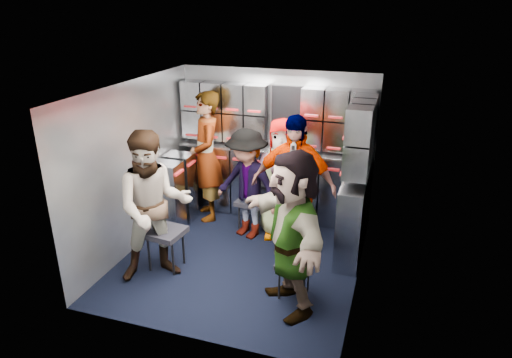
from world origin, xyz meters
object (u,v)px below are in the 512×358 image
(attendant_standing, at_px, (207,157))
(attendant_arc_a, at_px, (154,207))
(attendant_arc_b, at_px, (247,184))
(jump_seat_near_right, at_px, (294,265))
(attendant_arc_d, at_px, (293,187))
(attendant_arc_e, at_px, (292,233))
(jump_seat_mid_left, at_px, (251,203))
(attendant_arc_c, at_px, (282,179))
(jump_seat_center, at_px, (285,203))
(jump_seat_near_left, at_px, (165,234))
(jump_seat_mid_right, at_px, (295,219))

(attendant_standing, distance_m, attendant_arc_a, 1.60)
(attendant_arc_b, bearing_deg, jump_seat_near_right, -29.70)
(attendant_arc_a, bearing_deg, attendant_arc_b, 28.26)
(attendant_arc_d, height_order, attendant_arc_e, attendant_arc_d)
(jump_seat_mid_left, relative_size, attendant_arc_c, 0.27)
(jump_seat_center, xyz_separation_m, attendant_arc_e, (0.48, -1.63, 0.45))
(attendant_arc_c, bearing_deg, attendant_arc_a, -135.51)
(jump_seat_near_left, height_order, jump_seat_mid_left, jump_seat_near_left)
(jump_seat_near_right, bearing_deg, jump_seat_near_left, 177.09)
(jump_seat_mid_right, xyz_separation_m, attendant_arc_e, (0.24, -1.23, 0.48))
(jump_seat_center, xyz_separation_m, attendant_arc_d, (0.24, -0.57, 0.49))
(jump_seat_near_left, height_order, attendant_arc_c, attendant_arc_c)
(jump_seat_near_left, xyz_separation_m, attendant_arc_b, (0.65, 1.05, 0.30))
(jump_seat_mid_left, relative_size, jump_seat_center, 0.93)
(jump_seat_mid_left, relative_size, jump_seat_near_right, 1.04)
(attendant_arc_b, distance_m, attendant_arc_d, 0.73)
(attendant_arc_b, height_order, attendant_arc_e, attendant_arc_e)
(jump_seat_near_right, relative_size, attendant_arc_d, 0.24)
(attendant_arc_c, bearing_deg, jump_seat_center, 82.96)
(jump_seat_near_left, height_order, jump_seat_mid_right, jump_seat_near_left)
(attendant_arc_c, bearing_deg, jump_seat_mid_left, 168.21)
(jump_seat_mid_left, distance_m, attendant_arc_a, 1.62)
(attendant_arc_a, bearing_deg, jump_seat_mid_right, 7.33)
(jump_seat_mid_left, height_order, attendant_standing, attendant_standing)
(jump_seat_near_left, xyz_separation_m, attendant_arc_a, (0.00, -0.18, 0.43))
(attendant_arc_d, bearing_deg, attendant_arc_e, -75.63)
(jump_seat_near_right, bearing_deg, jump_seat_mid_left, 125.03)
(attendant_arc_d, relative_size, attendant_arc_e, 1.04)
(attendant_arc_a, bearing_deg, attendant_arc_c, 17.77)
(jump_seat_mid_left, xyz_separation_m, attendant_arc_c, (0.44, -0.04, 0.42))
(jump_seat_center, bearing_deg, attendant_arc_b, -143.47)
(attendant_standing, xyz_separation_m, attendant_arc_c, (1.16, -0.23, -0.11))
(attendant_arc_c, relative_size, attendant_arc_e, 0.95)
(attendant_standing, relative_size, attendant_arc_c, 1.14)
(jump_seat_near_left, distance_m, jump_seat_center, 1.75)
(jump_seat_near_left, bearing_deg, attendant_arc_e, -9.42)
(attendant_arc_b, bearing_deg, jump_seat_mid_right, 15.13)
(attendant_standing, xyz_separation_m, attendant_arc_e, (1.64, -1.68, -0.07))
(attendant_arc_b, xyz_separation_m, attendant_arc_d, (0.67, -0.25, 0.15))
(jump_seat_near_right, relative_size, attendant_arc_c, 0.26)
(attendant_standing, relative_size, attendant_arc_e, 1.08)
(attendant_standing, bearing_deg, attendant_arc_c, 47.99)
(jump_seat_near_right, height_order, attendant_standing, attendant_standing)
(attendant_arc_a, relative_size, attendant_arc_d, 0.97)
(attendant_arc_b, relative_size, attendant_arc_d, 0.83)
(jump_seat_mid_left, relative_size, attendant_arc_d, 0.25)
(jump_seat_mid_left, xyz_separation_m, jump_seat_mid_right, (0.67, -0.25, -0.02))
(attendant_arc_d, bearing_deg, jump_seat_mid_right, 91.42)
(jump_seat_mid_right, distance_m, attendant_arc_a, 1.82)
(attendant_arc_b, bearing_deg, jump_seat_center, 57.71)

